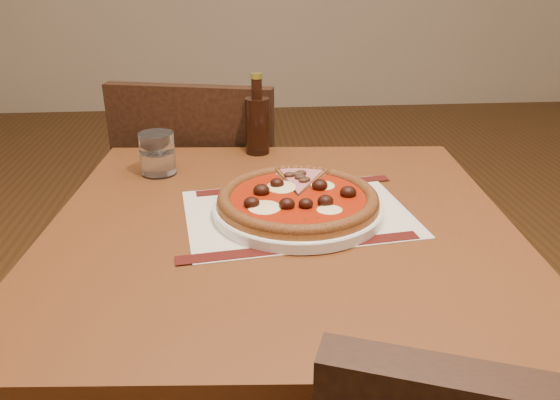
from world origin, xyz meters
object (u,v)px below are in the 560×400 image
object	(u,v)px
table	(281,270)
water_glass	(158,154)
chair_far	(208,210)
bottle	(257,123)
plate	(298,208)
pizza	(298,198)

from	to	relation	value
table	water_glass	world-z (taller)	water_glass
chair_far	water_glass	bearing A→B (deg)	90.48
table	bottle	size ratio (longest dim) A/B	4.58
plate	bottle	bearing A→B (deg)	99.46
pizza	water_glass	xyz separation A→B (m)	(-0.27, 0.22, 0.01)
table	chair_far	distance (m)	0.61
plate	water_glass	size ratio (longest dim) A/B	3.40
pizza	chair_far	bearing A→B (deg)	109.49
water_glass	bottle	world-z (taller)	bottle
water_glass	bottle	xyz separation A→B (m)	(0.21, 0.12, 0.03)
bottle	chair_far	bearing A→B (deg)	123.14
chair_far	plate	world-z (taller)	chair_far
plate	pizza	xyz separation A→B (m)	(-0.00, -0.00, 0.02)
pizza	water_glass	size ratio (longest dim) A/B	3.20
water_glass	bottle	size ratio (longest dim) A/B	0.48
bottle	plate	bearing A→B (deg)	-80.54
water_glass	bottle	bearing A→B (deg)	28.74
pizza	plate	bearing A→B (deg)	83.50
table	pizza	bearing A→B (deg)	35.64
pizza	bottle	xyz separation A→B (m)	(-0.06, 0.34, 0.04)
table	water_glass	bearing A→B (deg)	134.26
chair_far	plate	xyz separation A→B (m)	(0.20, -0.55, 0.25)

